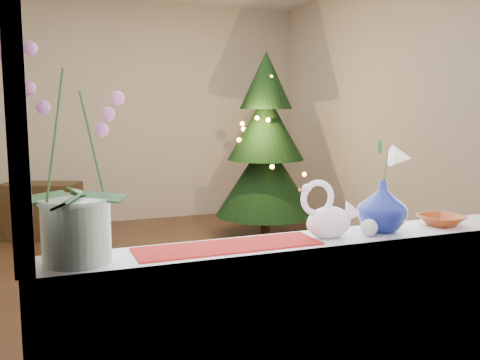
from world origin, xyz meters
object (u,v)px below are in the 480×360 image
Objects in this scene: amber_dish at (441,221)px; blue_vase at (382,202)px; swan at (329,210)px; orchid_pot at (73,155)px; side_table at (41,211)px; paperweight at (369,227)px; xmas_tree at (266,145)px.

blue_vase is at bearing 178.62° from amber_dish.
swan is 1.65× the size of amber_dish.
orchid_pot is 0.99m from swan.
paperweight is at bearing -51.43° from side_table.
orchid_pot is at bearing -122.61° from xmas_tree.
orchid_pot reaches higher than blue_vase.
blue_vase is 0.30× the size of side_table.
paperweight is 0.45× the size of amber_dish.
swan is at bearing 165.96° from paperweight.
blue_vase is 0.32m from amber_dish.
orchid_pot is 1.57m from amber_dish.
blue_vase is at bearing -106.37° from xmas_tree.
blue_vase is at bearing -50.02° from side_table.
side_table is (-1.30, 4.28, -0.74)m from blue_vase.
swan is 1.06× the size of blue_vase.
orchid_pot is 1.17m from paperweight.
swan is 3.77m from xmas_tree.
amber_dish is (0.57, 0.01, -0.09)m from swan.
swan is 0.58m from amber_dish.
blue_vase is 3.50× the size of paperweight.
side_table is (-1.03, 4.30, -0.73)m from swan.
blue_vase is at bearing 15.41° from swan.
orchid_pot reaches higher than swan.
xmas_tree is 2.50× the size of side_table.
xmas_tree is at bearing 78.36° from amber_dish.
orchid_pot is 0.89× the size of side_table.
paperweight is 0.09× the size of side_table.
paperweight is at bearing -150.97° from blue_vase.
amber_dish is (1.53, -0.00, -0.34)m from orchid_pot.
side_table is at bearing 106.82° from blue_vase.
swan is 3.71× the size of paperweight.
xmas_tree is (1.30, 3.54, -0.02)m from swan.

